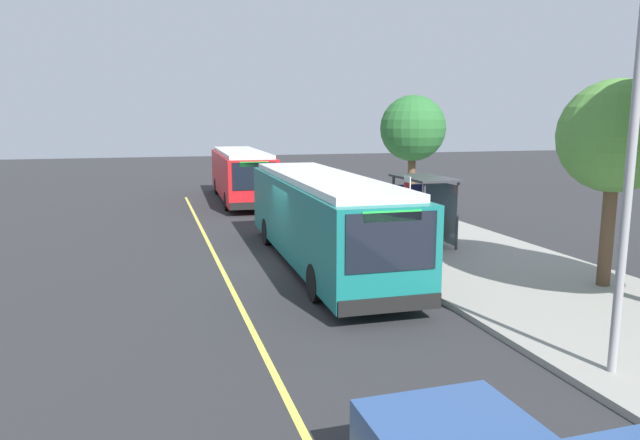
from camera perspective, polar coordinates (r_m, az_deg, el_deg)
ground_plane at (r=19.06m, az=-3.18°, el=-4.32°), size 120.00×120.00×0.00m
sidewalk_curb at (r=21.20m, az=12.82°, el=-2.89°), size 44.00×6.40×0.15m
lane_stripe_center at (r=18.69m, az=-9.77°, el=-4.72°), size 36.00×0.14×0.01m
transit_bus_main at (r=18.51m, az=0.18°, el=0.39°), size 12.01×2.87×2.95m
transit_bus_second at (r=34.06m, az=-7.85°, el=4.62°), size 11.88×3.03×2.95m
bus_shelter at (r=21.69m, az=10.45°, el=2.42°), size 2.90×1.60×2.48m
waiting_bench at (r=21.65m, az=10.31°, el=-1.04°), size 1.60×0.48×0.95m
route_sign_post at (r=18.44m, az=8.63°, el=1.31°), size 0.44×0.08×2.80m
street_tree_near_shelter at (r=17.31m, az=27.25°, el=7.30°), size 3.02×3.02×5.61m
street_tree_downstreet at (r=27.45m, az=9.18°, el=8.90°), size 3.06×3.06×5.69m
utility_pole at (r=11.26m, az=28.19°, el=2.02°), size 0.16×0.16×6.40m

